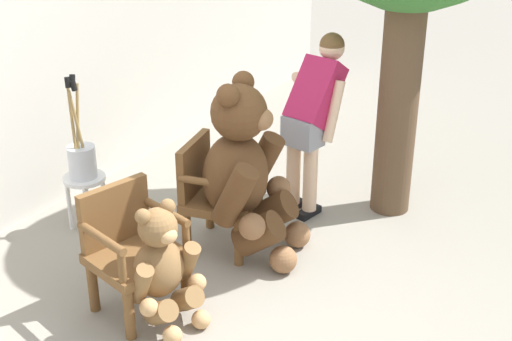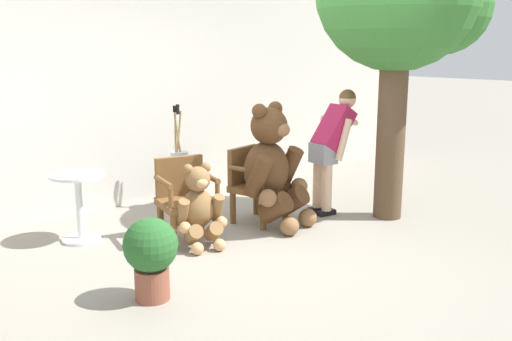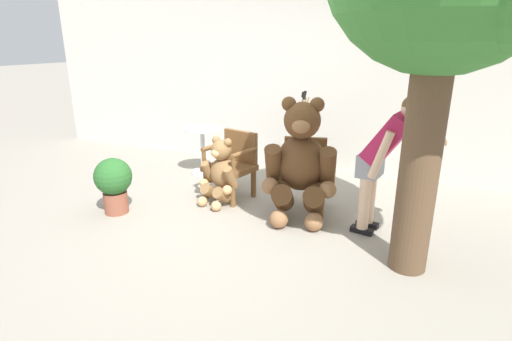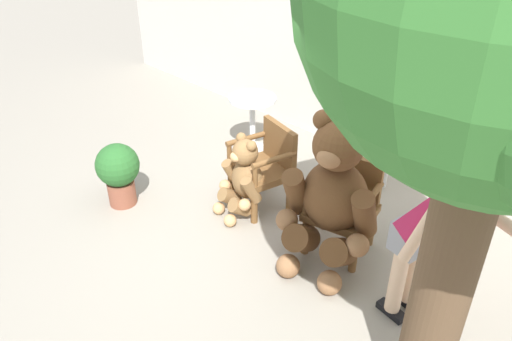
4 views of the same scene
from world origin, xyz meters
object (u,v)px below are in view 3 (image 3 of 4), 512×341
person_visitor (385,153)px  round_side_table (203,145)px  potted_plant (114,181)px  wooden_chair_left (233,163)px  teddy_bear_large (301,161)px  wooden_chair_right (304,172)px  white_stool (302,156)px  brush_bucket (303,138)px  teddy_bear_small (221,172)px

person_visitor → round_side_table: person_visitor is taller
potted_plant → wooden_chair_left: bearing=45.1°
teddy_bear_large → potted_plant: bearing=-158.7°
wooden_chair_right → white_stool: (-0.34, 1.04, -0.11)m
round_side_table → teddy_bear_large: bearing=-26.6°
brush_bucket → person_visitor: bearing=-47.0°
teddy_bear_large → round_side_table: bearing=153.4°
wooden_chair_left → wooden_chair_right: 0.97m
brush_bucket → round_side_table: brush_bucket is taller
round_side_table → potted_plant: 1.74m
white_stool → brush_bucket: brush_bucket is taller
wooden_chair_right → white_stool: 1.10m
wooden_chair_right → round_side_table: bearing=159.7°
teddy_bear_large → teddy_bear_small: 1.06m
teddy_bear_small → person_visitor: person_visitor is taller
round_side_table → brush_bucket: bearing=13.7°
teddy_bear_large → white_stool: teddy_bear_large is taller
person_visitor → wooden_chair_left: bearing=170.0°
wooden_chair_left → person_visitor: 1.99m
teddy_bear_small → brush_bucket: bearing=63.8°
person_visitor → white_stool: (-1.28, 1.38, -0.54)m
brush_bucket → potted_plant: brush_bucket is taller
wooden_chair_right → potted_plant: wooden_chair_right is taller
wooden_chair_left → person_visitor: person_visitor is taller
teddy_bear_large → teddy_bear_small: teddy_bear_large is taller
white_stool → brush_bucket: bearing=149.4°
teddy_bear_small → potted_plant: 1.28m
teddy_bear_small → person_visitor: (1.94, -0.05, 0.48)m
wooden_chair_left → teddy_bear_large: 1.06m
round_side_table → wooden_chair_right: bearing=-20.3°
wooden_chair_right → teddy_bear_small: size_ratio=1.00×
teddy_bear_small → white_stool: 1.48m
teddy_bear_small → round_side_table: teddy_bear_small is taller
person_visitor → potted_plant: 3.09m
wooden_chair_left → white_stool: wooden_chair_left is taller
white_stool → round_side_table: (-1.49, -0.36, 0.09)m
wooden_chair_left → brush_bucket: (0.63, 1.04, 0.17)m
potted_plant → wooden_chair_right: bearing=27.5°
teddy_bear_large → person_visitor: bearing=-5.2°
teddy_bear_large → round_side_table: 2.10m
wooden_chair_right → round_side_table: (-1.83, 0.68, -0.01)m
wooden_chair_left → wooden_chair_right: (0.97, 0.00, 0.00)m
person_visitor → round_side_table: (-2.78, 1.01, -0.45)m
wooden_chair_left → teddy_bear_small: 0.29m
teddy_bear_large → potted_plant: (-2.05, -0.80, -0.29)m
wooden_chair_left → teddy_bear_small: bearing=-95.2°
wooden_chair_left → brush_bucket: brush_bucket is taller
teddy_bear_large → round_side_table: size_ratio=1.94×
teddy_bear_large → round_side_table: teddy_bear_large is taller
potted_plant → teddy_bear_large: bearing=21.3°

